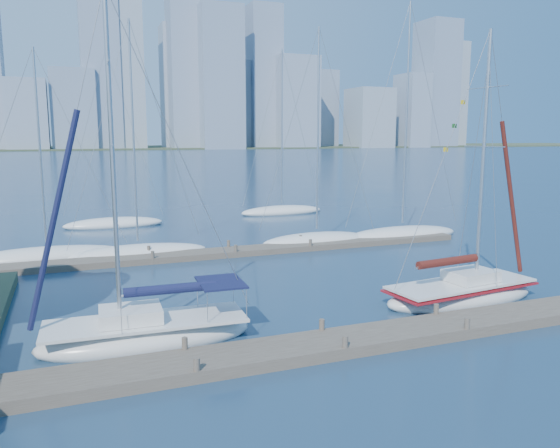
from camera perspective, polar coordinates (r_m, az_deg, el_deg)
name	(u,v)px	position (r m, az deg, el deg)	size (l,w,h in m)	color
ground	(333,349)	(19.61, 5.53, -12.90)	(700.00, 700.00, 0.00)	#162D48
near_dock	(333,344)	(19.54, 5.54, -12.36)	(26.00, 2.00, 0.40)	#4C4338
far_dock	(247,251)	(34.55, -3.42, -2.81)	(30.00, 1.80, 0.36)	#4C4338
far_shore	(83,148)	(336.38, -19.90, 7.43)	(800.00, 100.00, 1.50)	#38472D
sailboat_navy	(146,315)	(20.20, -13.82, -9.26)	(7.67, 2.80, 12.67)	silver
sailboat_maroon	(462,280)	(25.76, 18.49, -5.54)	(7.80, 3.28, 12.35)	silver
bg_boat_0	(47,256)	(35.46, -23.13, -3.09)	(9.60, 4.57, 12.69)	silver
bg_boat_1	(138,252)	(34.76, -14.59, -2.87)	(8.81, 4.61, 14.39)	silver
bg_boat_3	(317,240)	(37.54, 3.86, -1.67)	(8.25, 4.58, 14.71)	silver
bg_boat_4	(402,234)	(40.67, 12.64, -1.00)	(9.18, 3.04, 16.81)	silver
bg_boat_6	(114,223)	(46.59, -16.96, 0.07)	(8.23, 4.23, 14.37)	silver
bg_boat_7	(282,211)	(51.97, 0.19, 1.40)	(8.25, 3.08, 15.54)	silver
skyline	(119,84)	(309.16, -16.44, 13.90)	(503.62, 51.31, 113.87)	#8291A8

